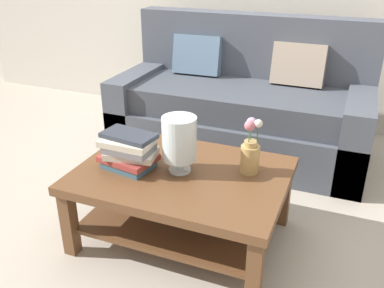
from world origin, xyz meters
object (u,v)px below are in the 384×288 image
Objects in this scene: couch at (242,107)px; coffee_table at (181,190)px; book_stack_main at (129,151)px; glass_hurricane_vase at (179,140)px; flower_pitcher at (250,151)px.

couch is 1.74× the size of coffee_table.
book_stack_main is (-0.26, -1.35, 0.17)m from couch.
coffee_table is at bearing -9.63° from glass_hurricane_vase.
glass_hurricane_vase is 1.01× the size of flower_pitcher.
coffee_table is at bearing -159.12° from flower_pitcher.
coffee_table is at bearing -89.34° from couch.
flower_pitcher is at bearing -72.53° from couch.
glass_hurricane_vase is at bearing -159.68° from flower_pitcher.
coffee_table is 0.36m from book_stack_main.
flower_pitcher is (0.36, -1.15, 0.19)m from couch.
couch is at bearing 90.66° from coffee_table.
coffee_table is at bearing 13.12° from book_stack_main.
glass_hurricane_vase is 0.38m from flower_pitcher.
flower_pitcher is at bearing 20.88° from coffee_table.
coffee_table is 0.45m from flower_pitcher.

